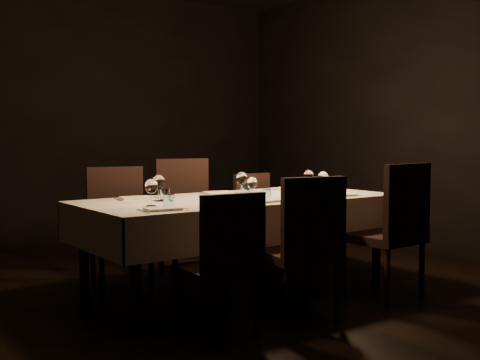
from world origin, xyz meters
TOP-DOWN VIEW (x-y plane):
  - room at (0.00, 0.00)m, footprint 5.01×6.01m
  - dining_table at (0.00, 0.00)m, footprint 2.52×1.12m
  - chair_near_left at (-0.72, -0.82)m, footprint 0.46×0.46m
  - place_setting_near_left at (-0.83, -0.22)m, footprint 0.35×0.41m
  - chair_near_center at (-0.10, -0.86)m, footprint 0.55×0.55m
  - place_setting_near_center at (0.03, -0.22)m, footprint 0.31×0.39m
  - chair_near_right at (0.81, -0.84)m, footprint 0.52×0.52m
  - place_setting_near_right at (0.79, -0.22)m, footprint 0.34×0.41m
  - chair_far_left at (-0.67, 0.80)m, footprint 0.56×0.56m
  - place_setting_far_left at (-0.65, 0.22)m, footprint 0.37×0.42m
  - chair_far_center at (0.01, 0.83)m, footprint 0.59×0.59m
  - place_setting_far_center at (0.11, 0.22)m, footprint 0.36×0.41m
  - chair_far_right at (0.77, 0.75)m, footprint 0.44×0.44m
  - place_setting_far_right at (0.84, 0.22)m, footprint 0.34×0.41m

SIDE VIEW (x-z plane):
  - chair_far_right at x=0.77m, z-range 0.05..0.93m
  - chair_near_left at x=-0.72m, z-range 0.05..0.95m
  - chair_near_center at x=-0.10m, z-range 0.05..1.03m
  - chair_far_left at x=-0.67m, z-range 0.05..1.03m
  - chair_far_center at x=0.01m, z-range 0.05..1.09m
  - chair_near_right at x=0.81m, z-range 0.05..1.09m
  - dining_table at x=0.00m, z-range 0.31..1.07m
  - place_setting_near_center at x=0.03m, z-range 0.74..0.91m
  - place_setting_far_right at x=0.84m, z-range 0.74..0.93m
  - place_setting_near_right at x=0.79m, z-range 0.74..0.93m
  - place_setting_near_left at x=-0.83m, z-range 0.74..0.93m
  - place_setting_far_center at x=0.11m, z-range 0.74..0.93m
  - place_setting_far_left at x=-0.65m, z-range 0.74..0.94m
  - room at x=0.00m, z-range -0.01..3.01m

